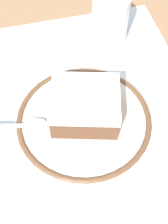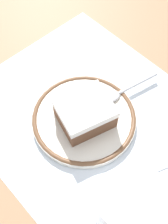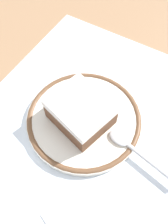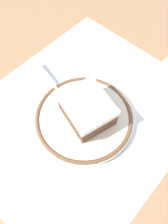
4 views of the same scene
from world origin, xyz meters
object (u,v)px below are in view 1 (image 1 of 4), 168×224
Objects in this scene: cake_slice at (85,105)px; napkin at (5,75)px; plate at (84,121)px; cup at (110,21)px; sugar_packet at (33,53)px; spoon at (17,126)px.

napkin is (0.13, 0.12, -0.04)m from cake_slice.
plate is 2.33× the size of cup.
cake_slice is at bearing -24.67° from plate.
cake_slice is at bearing -160.24° from sugar_packet.
spoon is 0.17m from sugar_packet.
cake_slice is 1.32× the size of cup.
spoon is at bearing 130.40° from cup.
spoon is 2.79× the size of sugar_packet.
cake_slice is at bearing -137.38° from napkin.
spoon is 0.26m from cup.
napkin is at bearing 124.77° from sugar_packet.
spoon is at bearing 87.77° from cake_slice.
cup is at bearing -77.45° from napkin.
cup reaches higher than sugar_packet.
plate is 0.20m from cup.
spoon is 0.12m from napkin.
sugar_packet reaches higher than napkin.
cake_slice is (0.01, -0.00, 0.03)m from plate.
cup is at bearing -27.67° from plate.
spoon reaches higher than sugar_packet.
cup reaches higher than cake_slice.
spoon is at bearing 83.88° from plate.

